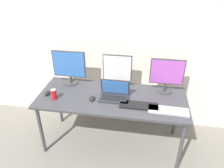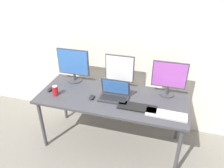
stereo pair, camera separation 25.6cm
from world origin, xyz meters
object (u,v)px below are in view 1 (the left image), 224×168
(monitor_left, at_px, (69,66))
(keyboard_main, at_px, (168,111))
(keyboard_aux, at_px, (139,105))
(monitor_center, at_px, (117,70))
(work_desk, at_px, (112,101))
(monitor_right, at_px, (167,74))
(mouse_by_laptop, at_px, (47,93))
(mouse_by_keyboard, at_px, (92,98))
(laptop_silver, at_px, (115,94))
(soda_can_near_keyboard, at_px, (54,94))

(monitor_left, height_order, keyboard_main, monitor_left)
(keyboard_main, bearing_deg, monitor_left, 162.78)
(keyboard_aux, bearing_deg, keyboard_main, -7.87)
(monitor_center, bearing_deg, keyboard_main, -35.69)
(work_desk, relative_size, monitor_right, 4.13)
(monitor_center, xyz_separation_m, keyboard_main, (0.64, -0.46, -0.22))
(keyboard_main, bearing_deg, mouse_by_laptop, 177.51)
(work_desk, bearing_deg, monitor_left, 157.66)
(keyboard_aux, relative_size, mouse_by_laptop, 4.25)
(monitor_left, xyz_separation_m, keyboard_aux, (0.94, -0.39, -0.24))
(mouse_by_keyboard, bearing_deg, monitor_left, 129.39)
(work_desk, xyz_separation_m, laptop_silver, (0.03, -0.01, 0.11))
(work_desk, height_order, keyboard_main, keyboard_main)
(keyboard_main, relative_size, mouse_by_laptop, 4.27)
(keyboard_main, height_order, mouse_by_keyboard, mouse_by_keyboard)
(monitor_left, bearing_deg, keyboard_aux, -22.53)
(soda_can_near_keyboard, bearing_deg, monitor_left, 79.79)
(keyboard_aux, xyz_separation_m, mouse_by_laptop, (-1.13, 0.06, 0.01))
(monitor_right, bearing_deg, keyboard_aux, -128.38)
(work_desk, relative_size, mouse_by_laptop, 17.57)
(monitor_right, xyz_separation_m, mouse_by_keyboard, (-0.86, -0.34, -0.22))
(work_desk, bearing_deg, soda_can_near_keyboard, -167.32)
(monitor_center, bearing_deg, laptop_silver, -87.82)
(monitor_center, bearing_deg, work_desk, -94.74)
(monitor_left, distance_m, mouse_by_keyboard, 0.56)
(work_desk, xyz_separation_m, mouse_by_keyboard, (-0.22, -0.10, 0.08))
(soda_can_near_keyboard, bearing_deg, keyboard_main, -1.47)
(work_desk, bearing_deg, monitor_center, 85.26)
(keyboard_main, distance_m, keyboard_aux, 0.33)
(keyboard_main, distance_m, mouse_by_keyboard, 0.89)
(work_desk, distance_m, keyboard_aux, 0.37)
(monitor_right, distance_m, keyboard_aux, 0.54)
(laptop_silver, xyz_separation_m, keyboard_main, (0.63, -0.17, -0.04))
(mouse_by_laptop, distance_m, soda_can_near_keyboard, 0.15)
(work_desk, height_order, monitor_center, monitor_center)
(laptop_silver, height_order, mouse_by_keyboard, laptop_silver)
(mouse_by_laptop, bearing_deg, mouse_by_keyboard, -9.61)
(monitor_right, xyz_separation_m, keyboard_main, (0.02, -0.42, -0.23))
(keyboard_aux, height_order, mouse_by_laptop, mouse_by_laptop)
(mouse_by_keyboard, bearing_deg, keyboard_aux, -12.61)
(monitor_left, height_order, monitor_right, monitor_left)
(monitor_right, height_order, keyboard_main, monitor_right)
(monitor_right, bearing_deg, mouse_by_laptop, -167.54)
(monitor_right, bearing_deg, laptop_silver, -157.42)
(monitor_center, xyz_separation_m, mouse_by_laptop, (-0.82, -0.35, -0.21))
(mouse_by_keyboard, bearing_deg, work_desk, 15.45)
(monitor_center, height_order, keyboard_main, monitor_center)
(mouse_by_keyboard, bearing_deg, monitor_center, 48.10)
(monitor_center, height_order, mouse_by_keyboard, monitor_center)
(work_desk, height_order, monitor_right, monitor_right)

